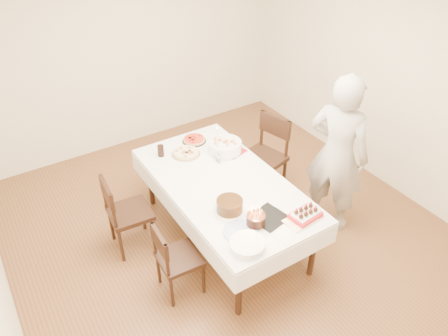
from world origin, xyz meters
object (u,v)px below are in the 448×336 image
pizza_pepperoni (194,140)px  birthday_cake (256,217)px  pizza_white (186,153)px  chair_right_savory (262,159)px  chair_left_dessert (179,258)px  layer_cake (230,206)px  chair_left_savory (130,213)px  cola_glass (161,151)px  taper_candle (217,142)px  strawberry_box (305,215)px  person (337,155)px  pasta_bowl (225,146)px  dining_table (224,210)px

pizza_pepperoni → birthday_cake: birthday_cake is taller
pizza_white → chair_right_savory: bearing=-15.9°
chair_left_dessert → layer_cake: bearing=-177.8°
chair_left_savory → cola_glass: (0.57, 0.38, 0.36)m
pizza_pepperoni → layer_cake: (-0.32, -1.26, 0.04)m
taper_candle → chair_left_savory: bearing=-178.8°
taper_candle → strawberry_box: bearing=-83.0°
pizza_white → pizza_pepperoni: same height
layer_cake → taper_candle: bearing=65.6°
person → taper_candle: person is taller
pizza_white → pizza_pepperoni: size_ratio=1.16×
pizza_white → strawberry_box: size_ratio=1.12×
pizza_pepperoni → strawberry_box: (0.22, -1.72, 0.01)m
pizza_pepperoni → taper_candle: 0.46m
birthday_cake → strawberry_box: bearing=-21.1°
chair_left_savory → strawberry_box: size_ratio=3.14×
pasta_bowl → cola_glass: size_ratio=2.76×
dining_table → cola_glass: 0.96m
chair_left_savory → chair_left_dessert: bearing=105.7°
dining_table → pizza_pepperoni: (0.13, 0.86, 0.40)m
pizza_white → taper_candle: (0.27, -0.22, 0.17)m
chair_left_dessert → layer_cake: size_ratio=2.56×
chair_left_savory → person: (2.05, -0.84, 0.46)m
strawberry_box → chair_left_savory: bearing=134.5°
chair_left_dessert → taper_candle: taper_candle is taller
taper_candle → pizza_white: bearing=140.7°
pasta_bowl → strawberry_box: (0.03, -1.34, -0.03)m
pasta_bowl → layer_cake: size_ratio=1.15×
chair_right_savory → taper_candle: (-0.61, 0.03, 0.43)m
chair_left_savory → pizza_pepperoni: (1.03, 0.44, 0.32)m
layer_cake → birthday_cake: bearing=-71.2°
pizza_white → layer_cake: 1.07m
person → pizza_pepperoni: bearing=15.1°
person → pizza_pepperoni: person is taller
chair_right_savory → birthday_cake: (-0.90, -1.09, 0.33)m
layer_cake → birthday_cake: birthday_cake is taller
chair_left_dessert → strawberry_box: bearing=160.3°
pizza_pepperoni → layer_cake: bearing=-104.4°
dining_table → pasta_bowl: pasta_bowl is taller
chair_right_savory → taper_candle: bearing=163.0°
pizza_pepperoni → birthday_cake: 1.56m
cola_glass → strawberry_box: (0.68, -1.65, -0.03)m
pizza_white → birthday_cake: 1.35m
cola_glass → pasta_bowl: bearing=-25.4°
pizza_pepperoni → taper_candle: bearing=-82.2°
pizza_pepperoni → taper_candle: taper_candle is taller
pizza_pepperoni → chair_left_savory: bearing=-156.7°
person → strawberry_box: size_ratio=6.35×
pizza_white → layer_cake: bearing=-95.8°
cola_glass → strawberry_box: cola_glass is taller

